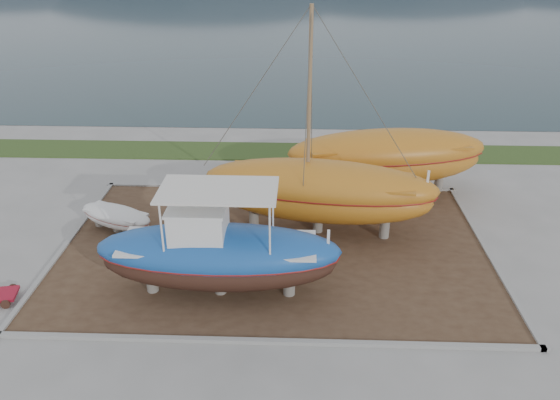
# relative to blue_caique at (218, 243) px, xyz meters

# --- Properties ---
(ground) EXTENTS (140.00, 140.00, 0.00)m
(ground) POSITION_rel_blue_caique_xyz_m (1.89, -0.63, -2.22)
(ground) COLOR gray
(ground) RESTS_ON ground
(dirt_patch) EXTENTS (18.00, 12.00, 0.06)m
(dirt_patch) POSITION_rel_blue_caique_xyz_m (1.89, 3.37, -2.19)
(dirt_patch) COLOR #422D1E
(dirt_patch) RESTS_ON ground
(curb_frame) EXTENTS (18.60, 12.60, 0.15)m
(curb_frame) POSITION_rel_blue_caique_xyz_m (1.89, 3.37, -2.15)
(curb_frame) COLOR gray
(curb_frame) RESTS_ON ground
(grass_strip) EXTENTS (44.00, 3.00, 0.08)m
(grass_strip) POSITION_rel_blue_caique_xyz_m (1.89, 14.87, -2.18)
(grass_strip) COLOR #284219
(grass_strip) RESTS_ON ground
(sea) EXTENTS (260.00, 100.00, 0.04)m
(sea) POSITION_rel_blue_caique_xyz_m (1.89, 69.37, -2.22)
(sea) COLOR #1A2F34
(sea) RESTS_ON ground
(blue_caique) EXTENTS (9.01, 2.86, 4.33)m
(blue_caique) POSITION_rel_blue_caique_xyz_m (0.00, 0.00, 0.00)
(blue_caique) COLOR #1A50A2
(blue_caique) RESTS_ON dirt_patch
(white_dinghy) EXTENTS (4.00, 2.86, 1.13)m
(white_dinghy) POSITION_rel_blue_caique_xyz_m (-5.34, 4.59, -1.60)
(white_dinghy) COLOR silver
(white_dinghy) RESTS_ON dirt_patch
(orange_sailboat) EXTENTS (10.66, 4.50, 9.84)m
(orange_sailboat) POSITION_rel_blue_caique_xyz_m (3.79, 4.85, 2.76)
(orange_sailboat) COLOR #AB671A
(orange_sailboat) RESTS_ON dirt_patch
(orange_bare_hull) EXTENTS (10.52, 4.53, 3.34)m
(orange_bare_hull) POSITION_rel_blue_caique_xyz_m (7.35, 9.04, -0.49)
(orange_bare_hull) COLOR #AB671A
(orange_bare_hull) RESTS_ON dirt_patch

